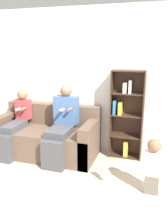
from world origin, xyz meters
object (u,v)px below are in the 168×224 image
object	(u,v)px
adult_seated	(62,123)
toddler_standing	(153,165)
teddy_bear	(104,172)
bookshelf	(126,115)
couch	(47,138)
child_seated	(16,123)

from	to	relation	value
adult_seated	toddler_standing	world-z (taller)	adult_seated
teddy_bear	bookshelf	bearing A→B (deg)	79.00
toddler_standing	teddy_bear	size ratio (longest dim) A/B	2.99
adult_seated	bookshelf	world-z (taller)	bookshelf
couch	child_seated	size ratio (longest dim) A/B	1.59
adult_seated	teddy_bear	bearing A→B (deg)	-29.03
couch	bookshelf	distance (m)	1.47
toddler_standing	bookshelf	distance (m)	1.20
child_seated	toddler_standing	size ratio (longest dim) A/B	1.50
child_seated	toddler_standing	distance (m)	2.44
child_seated	bookshelf	distance (m)	1.95
couch	adult_seated	size ratio (longest dim) A/B	1.43
adult_seated	toddler_standing	bearing A→B (deg)	-21.00
couch	adult_seated	bearing A→B (deg)	-17.79
toddler_standing	teddy_bear	world-z (taller)	toddler_standing
adult_seated	toddler_standing	distance (m)	1.63
couch	adult_seated	world-z (taller)	adult_seated
couch	child_seated	distance (m)	0.61
child_seated	teddy_bear	bearing A→B (deg)	-14.12
toddler_standing	adult_seated	bearing A→B (deg)	159.00
bookshelf	couch	bearing A→B (deg)	-165.94
adult_seated	teddy_bear	xyz separation A→B (m)	(0.83, -0.46, -0.54)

